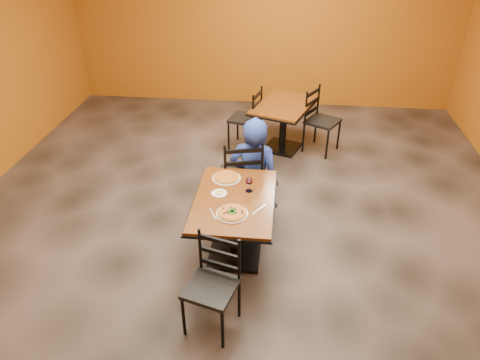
# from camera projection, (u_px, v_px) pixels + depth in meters

# --- Properties ---
(floor) EXTENTS (7.00, 8.00, 0.01)m
(floor) POSITION_uv_depth(u_px,v_px,m) (240.00, 227.00, 5.23)
(floor) COLOR black
(floor) RESTS_ON ground
(wall_back) EXTENTS (7.00, 0.01, 3.00)m
(wall_back) POSITION_uv_depth(u_px,v_px,m) (264.00, 23.00, 7.82)
(wall_back) COLOR #A95812
(wall_back) RESTS_ON ground
(table_main) EXTENTS (0.83, 1.23, 0.75)m
(table_main) POSITION_uv_depth(u_px,v_px,m) (235.00, 214.00, 4.52)
(table_main) COLOR brown
(table_main) RESTS_ON floor
(table_second) EXTENTS (1.10, 1.32, 0.75)m
(table_second) POSITION_uv_depth(u_px,v_px,m) (284.00, 116.00, 6.66)
(table_second) COLOR brown
(table_second) RESTS_ON floor
(chair_main_near) EXTENTS (0.51, 0.51, 0.91)m
(chair_main_near) POSITION_uv_depth(u_px,v_px,m) (211.00, 289.00, 3.77)
(chair_main_near) COLOR black
(chair_main_near) RESTS_ON floor
(chair_main_far) EXTENTS (0.56, 0.56, 1.03)m
(chair_main_far) POSITION_uv_depth(u_px,v_px,m) (241.00, 175.00, 5.26)
(chair_main_far) COLOR black
(chair_main_far) RESTS_ON floor
(chair_second_left) EXTENTS (0.53, 0.53, 0.96)m
(chair_second_left) POSITION_uv_depth(u_px,v_px,m) (245.00, 119.00, 6.75)
(chair_second_left) COLOR black
(chair_second_left) RESTS_ON floor
(chair_second_right) EXTENTS (0.60, 0.60, 0.98)m
(chair_second_right) POSITION_uv_depth(u_px,v_px,m) (323.00, 122.00, 6.64)
(chair_second_right) COLOR black
(chair_second_right) RESTS_ON floor
(diner) EXTENTS (0.68, 0.51, 1.26)m
(diner) POSITION_uv_depth(u_px,v_px,m) (254.00, 167.00, 5.21)
(diner) COLOR navy
(diner) RESTS_ON floor
(plate_main) EXTENTS (0.31, 0.31, 0.01)m
(plate_main) POSITION_uv_depth(u_px,v_px,m) (232.00, 214.00, 4.19)
(plate_main) COLOR white
(plate_main) RESTS_ON table_main
(pizza_main) EXTENTS (0.28, 0.28, 0.02)m
(pizza_main) POSITION_uv_depth(u_px,v_px,m) (232.00, 212.00, 4.18)
(pizza_main) COLOR maroon
(pizza_main) RESTS_ON plate_main
(plate_far) EXTENTS (0.31, 0.31, 0.01)m
(plate_far) POSITION_uv_depth(u_px,v_px,m) (226.00, 178.00, 4.74)
(plate_far) COLOR white
(plate_far) RESTS_ON table_main
(pizza_far) EXTENTS (0.28, 0.28, 0.02)m
(pizza_far) POSITION_uv_depth(u_px,v_px,m) (226.00, 177.00, 4.73)
(pizza_far) COLOR #BC7524
(pizza_far) RESTS_ON plate_far
(side_plate) EXTENTS (0.16, 0.16, 0.01)m
(side_plate) POSITION_uv_depth(u_px,v_px,m) (219.00, 193.00, 4.49)
(side_plate) COLOR white
(side_plate) RESTS_ON table_main
(dip) EXTENTS (0.09, 0.09, 0.01)m
(dip) POSITION_uv_depth(u_px,v_px,m) (219.00, 193.00, 4.49)
(dip) COLOR tan
(dip) RESTS_ON side_plate
(wine_glass) EXTENTS (0.08, 0.08, 0.18)m
(wine_glass) POSITION_uv_depth(u_px,v_px,m) (249.00, 184.00, 4.49)
(wine_glass) COLOR white
(wine_glass) RESTS_ON table_main
(fork) EXTENTS (0.10, 0.18, 0.00)m
(fork) POSITION_uv_depth(u_px,v_px,m) (213.00, 214.00, 4.19)
(fork) COLOR silver
(fork) RESTS_ON table_main
(knife) EXTENTS (0.13, 0.18, 0.00)m
(knife) POSITION_uv_depth(u_px,v_px,m) (259.00, 209.00, 4.25)
(knife) COLOR silver
(knife) RESTS_ON table_main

